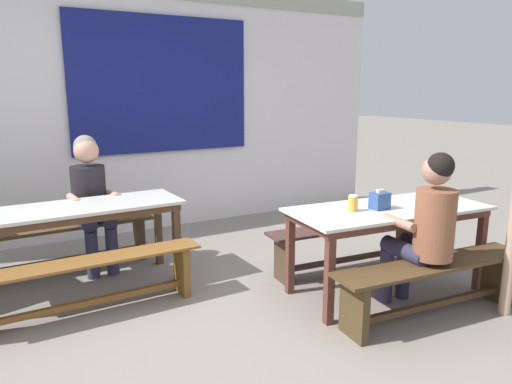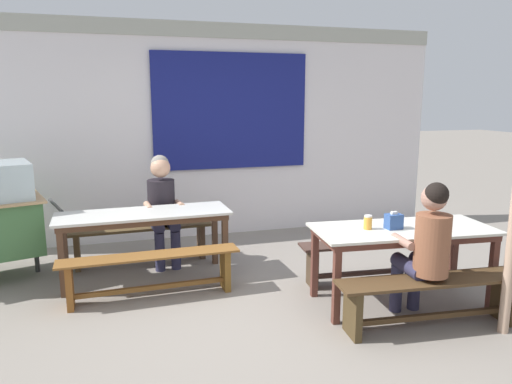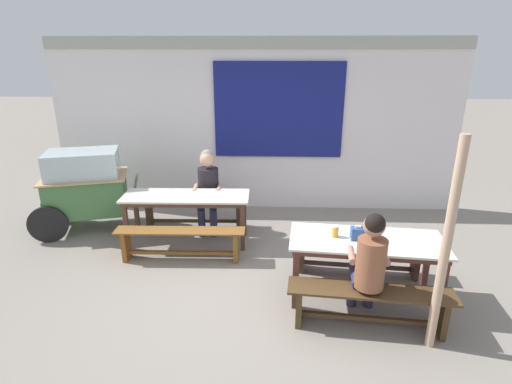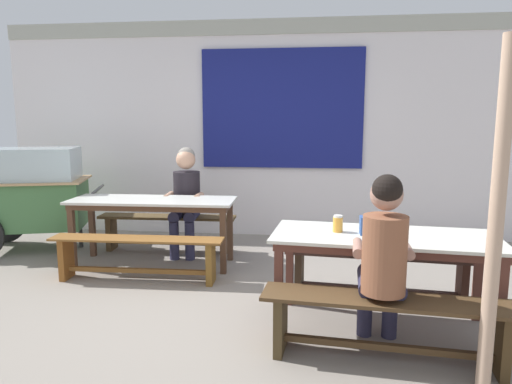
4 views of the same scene
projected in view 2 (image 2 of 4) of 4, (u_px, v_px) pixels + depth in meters
name	position (u px, v px, depth m)	size (l,w,h in m)	color
ground_plane	(257.00, 310.00, 4.42)	(40.00, 40.00, 0.00)	gray
backdrop_wall	(203.00, 127.00, 6.60)	(6.87, 0.23, 2.89)	white
dining_table_far	(144.00, 220.00, 5.07)	(1.81, 0.65, 0.74)	silver
dining_table_near	(403.00, 235.00, 4.47)	(1.72, 0.86, 0.74)	silver
bench_far_back	(141.00, 238.00, 5.64)	(1.67, 0.30, 0.44)	brown
bench_far_front	(151.00, 270.00, 4.64)	(1.73, 0.31, 0.44)	brown
bench_near_back	(376.00, 255.00, 5.06)	(1.65, 0.42, 0.44)	#473129
bench_near_front	(432.00, 295.00, 4.03)	(1.66, 0.47, 0.44)	#4D351E
person_near_front	(426.00, 245.00, 4.03)	(0.42, 0.57, 1.26)	#302E4B
person_center_facing	(162.00, 202.00, 5.57)	(0.44, 0.55, 1.27)	#323252
tissue_box	(394.00, 221.00, 4.41)	(0.14, 0.11, 0.16)	#2F5195
condiment_jar	(368.00, 222.00, 4.40)	(0.08, 0.08, 0.13)	gold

